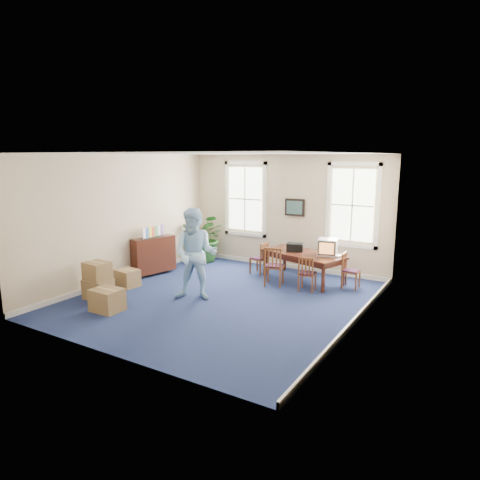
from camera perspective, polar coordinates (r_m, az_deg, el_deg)
The scene contains 25 objects.
floor at distance 9.70m, azimuth -2.36°, elevation -7.79°, with size 6.50×6.50×0.00m, color navy.
ceiling at distance 9.18m, azimuth -2.52°, elevation 11.46°, with size 6.50×6.50×0.00m, color white.
wall_back at distance 12.12m, azimuth 6.08°, elevation 3.74°, with size 6.50×6.50×0.00m, color #C5AF92.
wall_front at distance 6.89m, azimuth -17.51°, elevation -2.35°, with size 6.50×6.50×0.00m, color #C5AF92.
wall_left at distance 11.23m, azimuth -15.33°, elevation 2.82°, with size 6.50×6.50×0.00m, color #C5AF92.
wall_right at distance 8.08m, azimuth 15.62°, elevation -0.31°, with size 6.50×6.50×0.00m, color #C5AF92.
baseboard_back at distance 12.39m, azimuth 5.88°, elevation -3.36°, with size 6.00×0.04×0.12m, color white.
baseboard_left at distance 11.52m, azimuth -14.83°, elevation -4.79°, with size 0.04×6.50×0.12m, color white.
baseboard_right at distance 8.51m, azimuth 14.87°, elevation -10.50°, with size 0.04×6.50×0.12m, color white.
window_left at distance 12.67m, azimuth 0.72°, elevation 5.48°, with size 1.40×0.12×2.20m, color white, non-canonical shape.
window_right at distance 11.40m, azimuth 14.77°, elevation 4.49°, with size 1.40×0.12×2.20m, color white, non-canonical shape.
wall_picture at distance 11.94m, azimuth 7.30°, elevation 4.32°, with size 0.58×0.06×0.48m, color black, non-canonical shape.
conference_table at distance 11.08m, azimuth 8.30°, elevation -3.52°, with size 2.15×0.98×0.73m, color #421B11, non-canonical shape.
crt_tv at distance 10.78m, azimuth 11.59°, elevation -0.93°, with size 0.45×0.49×0.41m, color #B7B7BC, non-canonical shape.
game_console at distance 10.68m, azimuth 12.95°, elevation -2.08°, with size 0.16×0.20×0.05m, color white.
equipment_bag at distance 11.11m, azimuth 7.31°, elevation -0.96°, with size 0.42×0.27×0.21m, color black.
chair_near_left at distance 10.58m, azimuth 4.58°, elevation -3.44°, with size 0.44×0.44×0.98m, color brown, non-canonical shape.
chair_near_right at distance 10.25m, azimuth 8.98°, elevation -4.41°, with size 0.38×0.38×0.85m, color brown, non-canonical shape.
chair_end_left at distance 11.60m, azimuth 2.52°, elevation -2.42°, with size 0.39×0.39×0.86m, color brown, non-canonical shape.
chair_end_right at distance 10.66m, azimuth 14.62°, elevation -3.99°, with size 0.39×0.39×0.86m, color brown, non-canonical shape.
man at distance 9.45m, azimuth -5.93°, elevation -1.92°, with size 1.00×0.77×2.04m, color #A6D7FD.
credenza at distance 11.71m, azimuth -11.42°, elevation -2.28°, with size 0.35×1.21×0.95m, color #421B11.
brochure_rack at distance 11.57m, azimuth -11.48°, elevation 0.76°, with size 0.12×0.71×0.31m, color #99999E, non-canonical shape.
potted_plant at distance 12.92m, azimuth -4.52°, elevation 0.37°, with size 1.33×1.16×1.48m, color #1C4719.
cardboard_boxes at distance 9.99m, azimuth -17.13°, elevation -5.08°, with size 1.55×1.55×0.88m, color olive, non-canonical shape.
Camera 1 is at (5.07, -7.65, 3.14)m, focal length 32.00 mm.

